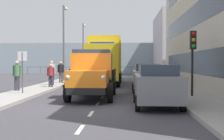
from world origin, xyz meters
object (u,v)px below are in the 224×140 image
object	(u,v)px
pedestrian_near_railing	(52,71)
street_sign	(22,65)
lorry_cargo_yellow	(105,59)
car_maroon_oppositeside_0	(84,73)
car_grey_kerbside_near	(157,85)
lamp_post_far	(83,45)
lamp_post_promenade	(64,36)
truck_vintage_orange	(92,75)
pedestrian_couple_a	(61,70)
pedestrian_by_lamp	(51,73)
pedestrian_with_bag	(17,73)
traffic_light_near	(193,49)
car_silver_kerbside_1	(147,78)

from	to	relation	value
pedestrian_near_railing	street_sign	size ratio (longest dim) A/B	0.80
lorry_cargo_yellow	street_sign	xyz separation A→B (m)	(3.87, 8.58, -0.39)
lorry_cargo_yellow	car_maroon_oppositeside_0	xyz separation A→B (m)	(1.98, -1.40, -1.18)
car_grey_kerbside_near	car_maroon_oppositeside_0	xyz separation A→B (m)	(4.97, -13.58, 0.00)
car_grey_kerbside_near	lamp_post_far	world-z (taller)	lamp_post_far
lorry_cargo_yellow	lamp_post_far	distance (m)	14.39
lamp_post_promenade	lamp_post_far	bearing A→B (deg)	-90.37
truck_vintage_orange	pedestrian_couple_a	world-z (taller)	truck_vintage_orange
truck_vintage_orange	car_grey_kerbside_near	size ratio (longest dim) A/B	1.44
pedestrian_by_lamp	lamp_post_promenade	xyz separation A→B (m)	(0.51, -6.70, 3.10)
pedestrian_with_bag	lamp_post_promenade	world-z (taller)	lamp_post_promenade
car_grey_kerbside_near	pedestrian_with_bag	world-z (taller)	pedestrian_with_bag
car_maroon_oppositeside_0	street_sign	xyz separation A→B (m)	(1.89, 9.98, 0.79)
car_maroon_oppositeside_0	pedestrian_near_railing	distance (m)	4.48
traffic_light_near	street_sign	distance (m)	8.96
pedestrian_near_railing	lamp_post_far	xyz separation A→B (m)	(0.04, -16.42, 2.90)
traffic_light_near	car_grey_kerbside_near	bearing A→B (deg)	52.34
pedestrian_by_lamp	truck_vintage_orange	bearing A→B (deg)	123.03
traffic_light_near	pedestrian_with_bag	bearing A→B (deg)	-13.85
truck_vintage_orange	lamp_post_far	bearing A→B (deg)	-80.66
lorry_cargo_yellow	street_sign	distance (m)	9.42
car_maroon_oppositeside_0	pedestrian_near_railing	size ratio (longest dim) A/B	2.53
car_silver_kerbside_1	traffic_light_near	bearing A→B (deg)	121.48
pedestrian_near_railing	lamp_post_far	world-z (taller)	lamp_post_far
pedestrian_near_railing	lamp_post_promenade	world-z (taller)	lamp_post_promenade
car_grey_kerbside_near	pedestrian_couple_a	world-z (taller)	pedestrian_couple_a
truck_vintage_orange	lamp_post_far	world-z (taller)	lamp_post_far
pedestrian_near_railing	lamp_post_promenade	size ratio (longest dim) A/B	0.26
lamp_post_promenade	lamp_post_far	xyz separation A→B (m)	(-0.07, -11.52, -0.05)
traffic_light_near	lamp_post_promenade	size ratio (longest dim) A/B	0.47
pedestrian_with_bag	street_sign	distance (m)	1.70
car_maroon_oppositeside_0	lamp_post_far	bearing A→B (deg)	-81.56
truck_vintage_orange	car_grey_kerbside_near	xyz separation A→B (m)	(-2.93, 2.42, -0.28)
lamp_post_promenade	car_grey_kerbside_near	bearing A→B (deg)	115.53
car_silver_kerbside_1	lamp_post_promenade	world-z (taller)	lamp_post_promenade
car_grey_kerbside_near	car_silver_kerbside_1	world-z (taller)	same
truck_vintage_orange	car_maroon_oppositeside_0	xyz separation A→B (m)	(2.04, -11.16, -0.28)
car_maroon_oppositeside_0	street_sign	distance (m)	10.19
car_silver_kerbside_1	pedestrian_by_lamp	xyz separation A→B (m)	(6.36, -1.77, 0.17)
truck_vintage_orange	pedestrian_by_lamp	world-z (taller)	truck_vintage_orange
pedestrian_near_railing	street_sign	xyz separation A→B (m)	(0.10, 5.89, 0.47)
car_maroon_oppositeside_0	pedestrian_couple_a	xyz separation A→B (m)	(1.67, 1.58, 0.28)
pedestrian_with_bag	car_silver_kerbside_1	bearing A→B (deg)	-173.27
car_silver_kerbside_1	lamp_post_promenade	xyz separation A→B (m)	(6.87, -8.48, 3.28)
lorry_cargo_yellow	pedestrian_couple_a	xyz separation A→B (m)	(3.65, 0.18, -0.90)
car_maroon_oppositeside_0	lamp_post_promenade	size ratio (longest dim) A/B	0.67
traffic_light_near	lorry_cargo_yellow	bearing A→B (deg)	-62.38
lamp_post_far	pedestrian_couple_a	bearing A→B (deg)	90.64
traffic_light_near	pedestrian_couple_a	bearing A→B (deg)	-47.31
lamp_post_promenade	truck_vintage_orange	bearing A→B (deg)	108.22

